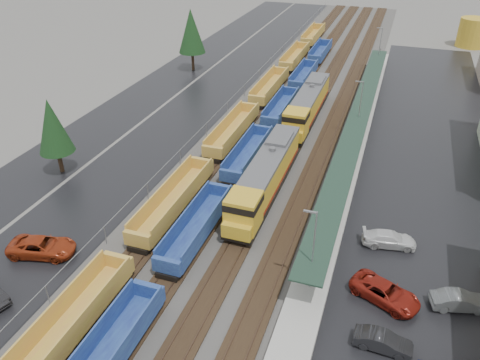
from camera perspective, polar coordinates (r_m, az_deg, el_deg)
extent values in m
cube|color=#302D2B|center=(74.65, 7.57, 9.22)|extent=(20.00, 160.00, 0.08)
cube|color=black|center=(75.91, 3.10, 9.92)|extent=(2.60, 160.00, 0.15)
cube|color=#473326|center=(76.06, 2.57, 10.07)|extent=(0.08, 160.00, 0.07)
cube|color=#473326|center=(75.69, 3.63, 9.93)|extent=(0.08, 160.00, 0.07)
cube|color=black|center=(74.99, 6.07, 9.52)|extent=(2.60, 160.00, 0.15)
cube|color=#473326|center=(75.10, 5.53, 9.67)|extent=(0.08, 160.00, 0.07)
cube|color=#473326|center=(74.81, 6.61, 9.52)|extent=(0.08, 160.00, 0.07)
cube|color=black|center=(74.28, 9.10, 9.08)|extent=(2.60, 160.00, 0.15)
cube|color=#473326|center=(74.35, 8.56, 9.24)|extent=(0.08, 160.00, 0.07)
cube|color=#473326|center=(74.13, 9.66, 9.08)|extent=(0.08, 160.00, 0.07)
cube|color=black|center=(73.78, 12.17, 8.62)|extent=(2.60, 160.00, 0.15)
cube|color=#473326|center=(73.81, 11.62, 8.78)|extent=(0.08, 160.00, 0.07)
cube|color=#473326|center=(73.67, 12.74, 8.61)|extent=(0.08, 160.00, 0.07)
cube|color=black|center=(78.73, -3.31, 10.59)|extent=(10.00, 160.00, 0.02)
cube|color=black|center=(82.85, -9.86, 11.25)|extent=(9.00, 160.00, 0.02)
cube|color=black|center=(64.55, 22.24, 3.43)|extent=(16.00, 100.00, 0.02)
cube|color=#9E9B93|center=(64.27, 13.94, 5.14)|extent=(3.00, 80.00, 0.70)
cylinder|color=gray|center=(42.04, 9.99, -6.98)|extent=(0.16, 0.16, 2.40)
cylinder|color=gray|center=(54.65, 12.85, 2.31)|extent=(0.16, 0.16, 2.40)
cylinder|color=gray|center=(68.23, 14.62, 8.02)|extent=(0.16, 0.16, 2.40)
cylinder|color=gray|center=(82.31, 15.81, 11.80)|extent=(0.16, 0.16, 2.40)
cylinder|color=gray|center=(96.66, 16.68, 14.47)|extent=(0.16, 0.16, 2.40)
cube|color=#1B3225|center=(63.12, 14.26, 7.46)|extent=(2.60, 65.00, 0.15)
cylinder|color=gray|center=(36.85, 8.86, -8.98)|extent=(0.12, 0.12, 8.00)
cube|color=gray|center=(34.55, 8.56, -3.86)|extent=(1.00, 0.15, 0.12)
cylinder|color=gray|center=(62.82, 14.35, 8.13)|extent=(0.12, 0.12, 8.00)
cube|color=gray|center=(61.50, 14.36, 11.54)|extent=(1.00, 0.15, 0.12)
cylinder|color=gray|center=(91.29, 16.62, 14.92)|extent=(0.12, 0.12, 8.00)
cube|color=gray|center=(90.39, 16.67, 17.33)|extent=(1.00, 0.15, 0.12)
cylinder|color=gray|center=(40.33, -22.38, -12.91)|extent=(0.08, 0.08, 2.00)
cylinder|color=gray|center=(44.87, -16.08, -6.54)|extent=(0.08, 0.08, 2.00)
cylinder|color=gray|center=(50.27, -11.17, -1.38)|extent=(0.08, 0.08, 2.00)
cylinder|color=gray|center=(56.30, -7.27, 2.74)|extent=(0.08, 0.08, 2.00)
cylinder|color=gray|center=(62.77, -4.14, 6.03)|extent=(0.08, 0.08, 2.00)
cylinder|color=gray|center=(69.56, -1.57, 8.67)|extent=(0.08, 0.08, 2.00)
cylinder|color=gray|center=(76.58, 0.56, 10.83)|extent=(0.08, 0.08, 2.00)
cylinder|color=gray|center=(83.78, 2.35, 12.61)|extent=(0.08, 0.08, 2.00)
cylinder|color=gray|center=(91.11, 3.87, 14.10)|extent=(0.08, 0.08, 2.00)
cylinder|color=gray|center=(98.54, 5.18, 15.35)|extent=(0.08, 0.08, 2.00)
cylinder|color=gray|center=(106.06, 6.32, 16.43)|extent=(0.08, 0.08, 2.00)
cylinder|color=gray|center=(113.65, 7.31, 17.35)|extent=(0.08, 0.08, 2.00)
cylinder|color=gray|center=(121.28, 8.19, 18.16)|extent=(0.08, 0.08, 2.00)
cylinder|color=gray|center=(128.97, 8.98, 18.86)|extent=(0.08, 0.08, 2.00)
cylinder|color=gray|center=(136.68, 9.68, 19.49)|extent=(0.08, 0.08, 2.00)
cylinder|color=gray|center=(144.43, 10.31, 20.04)|extent=(0.08, 0.08, 2.00)
cube|color=gray|center=(76.24, 0.56, 11.54)|extent=(0.05, 160.00, 0.05)
cylinder|color=#332316|center=(58.17, -21.06, 2.14)|extent=(0.50, 0.50, 2.70)
cone|color=black|center=(56.29, -21.92, 6.15)|extent=(3.96, 3.96, 6.30)
cylinder|color=#332316|center=(89.95, -5.76, 14.22)|extent=(0.50, 0.50, 3.30)
cone|color=black|center=(88.53, -5.96, 17.63)|extent=(4.84, 4.84, 7.70)
cube|color=black|center=(50.48, 3.23, -0.84)|extent=(2.96, 19.76, 0.40)
cube|color=gold|center=(50.44, 3.60, 1.34)|extent=(2.77, 15.81, 2.96)
cube|color=gold|center=(43.29, 0.43, -3.82)|extent=(2.96, 3.16, 3.36)
cube|color=black|center=(42.73, 0.44, -2.74)|extent=(3.01, 3.21, 0.69)
cube|color=gold|center=(42.51, -0.35, -6.21)|extent=(2.77, 0.99, 1.38)
cube|color=#59595B|center=(49.68, 3.66, 2.93)|extent=(2.82, 15.81, 0.35)
cube|color=maroon|center=(51.37, 2.05, 0.45)|extent=(0.04, 15.81, 0.35)
cube|color=maroon|center=(50.75, 5.08, -0.08)|extent=(0.04, 15.81, 0.35)
cube|color=black|center=(50.69, 3.22, -1.22)|extent=(2.17, 5.93, 0.59)
cube|color=black|center=(45.17, 0.74, -5.54)|extent=(2.37, 3.95, 0.49)
cube|color=black|center=(56.43, 5.20, 2.42)|extent=(2.37, 3.95, 0.49)
cylinder|color=#59595B|center=(50.39, 3.98, 3.72)|extent=(0.69, 0.69, 0.49)
cube|color=#59595B|center=(52.98, 4.85, 5.06)|extent=(2.37, 3.95, 0.49)
cube|color=black|center=(68.75, 8.20, 7.94)|extent=(2.96, 19.76, 0.40)
cube|color=gold|center=(69.03, 8.48, 9.53)|extent=(2.77, 15.81, 2.96)
cube|color=gold|center=(61.06, 6.81, 6.92)|extent=(2.96, 3.16, 3.36)
cube|color=black|center=(60.67, 6.87, 7.77)|extent=(3.01, 3.21, 0.69)
cube|color=gold|center=(59.90, 6.36, 5.40)|extent=(2.77, 0.99, 1.38)
cube|color=#59595B|center=(68.47, 8.58, 10.75)|extent=(2.82, 15.81, 0.35)
cube|color=maroon|center=(69.71, 7.26, 8.78)|extent=(0.04, 15.81, 0.35)
cube|color=maroon|center=(69.25, 9.55, 8.45)|extent=(0.04, 15.81, 0.35)
cube|color=black|center=(68.91, 8.17, 7.64)|extent=(2.17, 5.93, 0.59)
cube|color=black|center=(62.68, 6.86, 5.38)|extent=(2.37, 3.95, 0.49)
cube|color=black|center=(75.19, 9.29, 9.66)|extent=(2.37, 3.95, 0.49)
cylinder|color=#59595B|center=(69.29, 8.77, 11.25)|extent=(0.69, 0.69, 0.49)
cube|color=#59595B|center=(72.06, 9.24, 11.94)|extent=(2.37, 3.95, 0.49)
cube|color=gold|center=(37.29, -20.53, -17.12)|extent=(2.62, 14.18, 0.25)
cube|color=gold|center=(37.33, -22.37, -15.52)|extent=(0.15, 14.18, 1.82)
cube|color=gold|center=(36.00, -19.15, -16.81)|extent=(0.15, 14.18, 1.82)
cube|color=gold|center=(40.78, -14.57, -9.63)|extent=(2.62, 0.50, 1.41)
cube|color=black|center=(41.01, -14.91, -11.29)|extent=(2.02, 2.22, 0.50)
cube|color=gold|center=(48.23, -8.00, -2.79)|extent=(2.62, 14.18, 0.25)
cube|color=gold|center=(48.26, -9.42, -1.61)|extent=(0.15, 14.18, 1.82)
cube|color=gold|center=(47.24, -6.71, -2.16)|extent=(0.15, 14.18, 1.82)
cube|color=gold|center=(42.76, -12.37, -7.11)|extent=(2.62, 0.50, 1.41)
cube|color=gold|center=(53.45, -4.64, 1.95)|extent=(2.62, 0.50, 1.41)
cube|color=black|center=(43.83, -11.76, -7.62)|extent=(2.02, 2.22, 0.50)
cube|color=black|center=(53.39, -4.89, 0.65)|extent=(2.02, 2.22, 0.50)
cube|color=gold|center=(62.37, -0.85, 5.79)|extent=(2.62, 14.18, 0.25)
cube|color=gold|center=(62.39, -1.95, 6.70)|extent=(0.15, 14.18, 1.82)
cube|color=gold|center=(61.60, 0.26, 6.39)|extent=(0.15, 14.18, 1.82)
cube|color=gold|center=(55.97, -3.39, 3.42)|extent=(2.62, 0.50, 1.41)
cube|color=gold|center=(68.40, 1.24, 8.79)|extent=(2.62, 0.50, 1.41)
cube|color=black|center=(57.02, -3.09, 2.84)|extent=(2.02, 2.22, 0.50)
cube|color=black|center=(68.17, 1.05, 7.79)|extent=(2.02, 2.22, 0.50)
cube|color=gold|center=(77.97, 3.65, 11.03)|extent=(2.62, 14.18, 0.25)
cube|color=gold|center=(77.99, 2.76, 11.77)|extent=(0.15, 14.18, 1.82)
cube|color=gold|center=(77.37, 4.59, 11.55)|extent=(0.15, 14.18, 1.82)
cube|color=gold|center=(71.17, 2.03, 9.69)|extent=(2.62, 0.50, 1.41)
cube|color=gold|center=(84.42, 5.06, 13.06)|extent=(2.62, 0.50, 1.41)
cube|color=black|center=(72.17, 2.19, 9.13)|extent=(2.02, 2.22, 0.50)
cube|color=black|center=(84.09, 4.91, 12.27)|extent=(2.02, 2.22, 0.50)
cube|color=gold|center=(94.33, 6.71, 14.46)|extent=(2.62, 14.18, 0.25)
cube|color=gold|center=(94.34, 5.97, 15.08)|extent=(0.15, 14.18, 1.82)
cube|color=gold|center=(93.82, 7.51, 14.90)|extent=(0.15, 14.18, 1.82)
cube|color=gold|center=(87.32, 5.60, 13.65)|extent=(2.62, 0.50, 1.41)
cube|color=gold|center=(101.01, 7.72, 15.93)|extent=(2.62, 0.50, 1.41)
cube|color=black|center=(88.28, 5.68, 13.15)|extent=(2.02, 2.22, 0.50)
cube|color=black|center=(100.60, 7.59, 15.28)|extent=(2.02, 2.22, 0.50)
cube|color=gold|center=(111.09, 8.90, 16.84)|extent=(2.62, 14.18, 0.25)
cube|color=gold|center=(111.11, 8.28, 17.38)|extent=(0.15, 14.18, 1.82)
cube|color=gold|center=(110.67, 9.61, 17.22)|extent=(0.15, 14.18, 1.82)
cube|color=gold|center=(103.98, 8.11, 16.33)|extent=(2.62, 0.50, 1.41)
cube|color=gold|center=(117.92, 9.67, 17.96)|extent=(2.62, 0.50, 1.41)
cube|color=black|center=(104.90, 8.15, 15.89)|extent=(2.02, 2.22, 0.50)
cube|color=black|center=(117.47, 9.56, 17.41)|extent=(2.02, 2.22, 0.50)
cube|color=navy|center=(34.79, -18.07, -18.78)|extent=(0.15, 11.92, 1.77)
cube|color=navy|center=(33.69, -14.45, -20.17)|extent=(0.15, 11.92, 1.77)
cube|color=navy|center=(37.72, -11.05, -13.14)|extent=(2.56, 0.49, 1.38)
cube|color=black|center=(38.00, -11.41, -14.87)|extent=(1.97, 2.17, 0.49)
cube|color=navy|center=(44.30, -5.25, -6.06)|extent=(2.56, 11.92, 0.25)
cube|color=navy|center=(44.22, -6.77, -4.81)|extent=(0.15, 11.92, 1.77)
cube|color=navy|center=(43.36, -3.81, -5.46)|extent=(0.15, 11.92, 1.77)
cube|color=navy|center=(39.63, -8.91, -10.30)|extent=(2.56, 0.49, 1.38)
cube|color=navy|center=(48.55, -2.38, -1.28)|extent=(2.56, 0.49, 1.38)
cube|color=black|center=(40.73, -8.36, -10.74)|extent=(1.97, 2.17, 0.49)
cube|color=black|center=(48.55, -2.65, -2.67)|extent=(1.97, 2.17, 0.49)
cube|color=navy|center=(56.38, 1.01, 2.86)|extent=(2.56, 11.92, 0.25)
cube|color=navy|center=(56.32, -0.17, 3.85)|extent=(0.15, 11.92, 1.77)
cube|color=navy|center=(55.65, 2.23, 3.47)|extent=(0.15, 11.92, 1.77)
cube|color=navy|center=(50.98, -1.14, 0.46)|extent=(2.56, 0.49, 1.38)
cube|color=navy|center=(61.34, 2.83, 6.00)|extent=(2.56, 0.49, 1.38)
cube|color=black|center=(52.04, -0.87, -0.11)|extent=(1.97, 2.17, 0.49)
cube|color=black|center=(61.17, 2.62, 4.91)|extent=(1.97, 2.17, 0.49)
cube|color=navy|center=(69.77, 5.01, 8.50)|extent=(2.56, 11.92, 0.25)
cube|color=navy|center=(69.72, 4.05, 9.31)|extent=(0.15, 11.92, 1.77)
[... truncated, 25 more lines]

